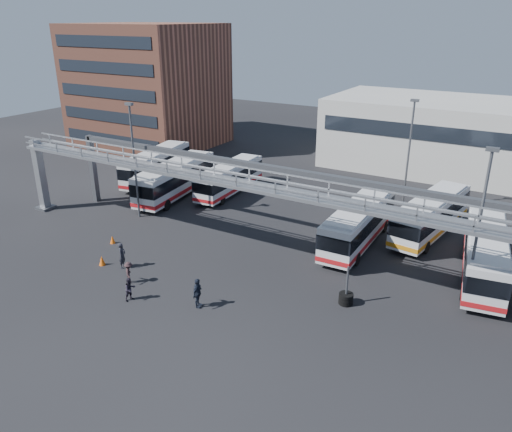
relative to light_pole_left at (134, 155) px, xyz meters
The scene contains 19 objects.
ground 18.78m from the light_pole_left, 26.57° to the right, with size 140.00×140.00×0.00m, color black.
gantry 16.14m from the light_pole_left, ahead, with size 51.40×5.15×7.10m.
apartment_building 28.52m from the light_pole_left, 129.29° to the left, with size 18.00×15.00×16.00m, color brown.
light_pole_left is the anchor object (origin of this frame).
light_pole_mid 28.02m from the light_pole_left, ahead, with size 0.70×0.35×10.21m.
light_pole_back 24.41m from the light_pole_left, 34.99° to the left, with size 0.70×0.35×10.21m.
bus_0 11.36m from the light_pole_left, 122.31° to the left, with size 4.58×11.30×3.35m.
bus_1 7.10m from the light_pole_left, 95.50° to the left, with size 4.15×11.76×3.50m.
bus_2 10.92m from the light_pole_left, 69.70° to the left, with size 2.85×10.14×3.05m.
bus_5 19.90m from the light_pole_left, 13.07° to the left, with size 2.73×11.08×3.36m.
bus_6 25.52m from the light_pole_left, 21.33° to the left, with size 4.16×11.22×3.33m.
bus_7 28.82m from the light_pole_left, ahead, with size 4.09×11.28×3.35m.
pedestrian_a 10.94m from the light_pole_left, 53.86° to the right, with size 0.70×0.46×1.93m, color black.
pedestrian_b 15.30m from the light_pole_left, 49.29° to the right, with size 0.75×0.59×1.55m, color #231E2A.
pedestrian_c 13.15m from the light_pole_left, 50.18° to the right, with size 0.99×0.57×1.53m, color #2F1F21.
pedestrian_d 17.26m from the light_pole_left, 34.69° to the right, with size 1.15×0.48×1.96m, color black.
cone_left 10.88m from the light_pole_left, 63.46° to the right, with size 0.46×0.46×0.73m, color #F8600D.
cone_right 7.90m from the light_pole_left, 68.49° to the right, with size 0.41×0.41×0.65m, color #F8600D.
tire_stack 22.55m from the light_pole_left, 11.61° to the right, with size 0.92×0.92×2.63m.
Camera 1 is at (14.41, -22.69, 16.95)m, focal length 35.00 mm.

